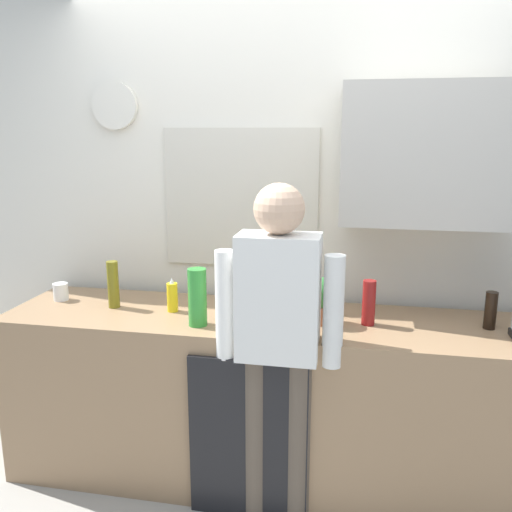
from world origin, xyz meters
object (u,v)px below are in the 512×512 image
potted_plant (321,297)px  person_at_sink (278,330)px  bottle_dark_sauce (491,310)px  bottle_red_vinegar (369,303)px  cup_white_mug (61,292)px  dish_soap (172,297)px  bottle_olive_oil (113,284)px  bottle_clear_soda (197,297)px  mixing_bowl (306,301)px  bottle_amber_beer (270,304)px

potted_plant → person_at_sink: size_ratio=0.14×
bottle_dark_sauce → bottle_red_vinegar: bottle_red_vinegar is taller
bottle_dark_sauce → cup_white_mug: bottle_dark_sauce is taller
bottle_red_vinegar → dish_soap: (-0.99, 0.01, -0.03)m
potted_plant → dish_soap: bearing=177.5°
cup_white_mug → bottle_red_vinegar: bearing=-2.5°
bottle_olive_oil → dish_soap: size_ratio=1.39×
bottle_dark_sauce → potted_plant: size_ratio=0.78×
bottle_clear_soda → mixing_bowl: bearing=36.5°
potted_plant → bottle_red_vinegar: bearing=6.4°
cup_white_mug → dish_soap: bearing=-5.4°
cup_white_mug → potted_plant: 1.44m
dish_soap → person_at_sink: bearing=-26.8°
cup_white_mug → mixing_bowl: size_ratio=0.43×
bottle_olive_oil → cup_white_mug: size_ratio=2.63×
cup_white_mug → person_at_sink: bearing=-16.1°
bottle_amber_beer → cup_white_mug: size_ratio=2.42×
bottle_dark_sauce → mixing_bowl: (-0.88, 0.14, -0.05)m
bottle_red_vinegar → dish_soap: size_ratio=1.22×
bottle_clear_soda → mixing_bowl: (0.48, 0.36, -0.10)m
bottle_clear_soda → potted_plant: (0.58, 0.14, -0.01)m
dish_soap → person_at_sink: size_ratio=0.11×
person_at_sink → dish_soap: bearing=159.7°
bottle_clear_soda → person_at_sink: 0.44m
mixing_bowl → person_at_sink: size_ratio=0.14×
bottle_dark_sauce → bottle_amber_beer: size_ratio=0.78×
bottle_dark_sauce → bottle_clear_soda: bottle_clear_soda is taller
bottle_amber_beer → potted_plant: 0.25m
bottle_olive_oil → cup_white_mug: bottle_olive_oil is taller
potted_plant → dish_soap: size_ratio=1.28×
bottle_clear_soda → cup_white_mug: bearing=164.6°
bottle_amber_beer → potted_plant: same height
cup_white_mug → person_at_sink: size_ratio=0.06×
bottle_amber_beer → mixing_bowl: (0.14, 0.32, -0.08)m
bottle_olive_oil → potted_plant: bottle_olive_oil is taller
bottle_olive_oil → bottle_red_vinegar: size_ratio=1.14×
bottle_dark_sauce → bottle_olive_oil: bearing=-178.8°
mixing_bowl → potted_plant: potted_plant is taller
bottle_amber_beer → bottle_clear_soda: size_ratio=0.82×
bottle_dark_sauce → person_at_sink: person_at_sink is taller
bottle_olive_oil → person_at_sink: size_ratio=0.16×
bottle_olive_oil → mixing_bowl: 1.02m
person_at_sink → potted_plant: bearing=64.6°
bottle_amber_beer → bottle_dark_sauce: bearing=10.1°
bottle_dark_sauce → bottle_olive_oil: size_ratio=0.72×
person_at_sink → bottle_dark_sauce: bearing=26.4°
mixing_bowl → dish_soap: dish_soap is taller
bottle_amber_beer → cup_white_mug: 1.22m
bottle_amber_beer → bottle_olive_oil: bottle_olive_oil is taller
cup_white_mug → potted_plant: bearing=-3.9°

